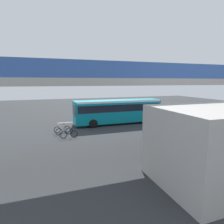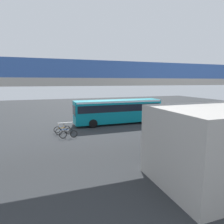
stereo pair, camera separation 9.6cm
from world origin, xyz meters
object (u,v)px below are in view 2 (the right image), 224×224
(bicycle_black, at_px, (69,134))
(pedestrian, at_px, (115,113))
(traffic_sign, at_px, (75,108))
(bicycle_orange, at_px, (62,129))
(bicycle_blue, at_px, (64,131))
(parked_van, at_px, (187,118))
(city_bus, at_px, (118,110))

(bicycle_black, xyz_separation_m, pedestrian, (-7.80, -8.17, 0.51))
(pedestrian, bearing_deg, traffic_sign, 1.25)
(traffic_sign, bearing_deg, bicycle_orange, 67.92)
(bicycle_blue, distance_m, bicycle_black, 1.40)
(parked_van, height_order, bicycle_black, parked_van)
(bicycle_orange, relative_size, traffic_sign, 0.63)
(city_bus, relative_size, bicycle_orange, 6.52)
(parked_van, bearing_deg, pedestrian, -52.37)
(parked_van, bearing_deg, bicycle_black, -0.71)
(bicycle_black, relative_size, traffic_sign, 0.63)
(bicycle_black, bearing_deg, bicycle_blue, -77.17)
(pedestrian, relative_size, traffic_sign, 0.64)
(parked_van, bearing_deg, bicycle_orange, -9.60)
(city_bus, distance_m, bicycle_black, 8.54)
(pedestrian, bearing_deg, city_bus, 77.20)
(city_bus, height_order, traffic_sign, city_bus)
(parked_van, relative_size, bicycle_blue, 2.71)
(city_bus, relative_size, pedestrian, 6.44)
(city_bus, bearing_deg, bicycle_black, 33.59)
(city_bus, distance_m, parked_van, 8.72)
(pedestrian, height_order, traffic_sign, traffic_sign)
(city_bus, bearing_deg, pedestrian, -102.80)
(traffic_sign, bearing_deg, bicycle_blue, 71.72)
(bicycle_blue, xyz_separation_m, traffic_sign, (-2.21, -6.68, 1.52))
(bicycle_blue, xyz_separation_m, bicycle_black, (-0.31, 1.36, 0.00))
(parked_van, xyz_separation_m, bicycle_black, (14.23, -0.18, -0.81))
(bicycle_orange, height_order, pedestrian, pedestrian)
(city_bus, distance_m, traffic_sign, 6.13)
(city_bus, bearing_deg, bicycle_orange, 17.52)
(bicycle_black, height_order, pedestrian, pedestrian)
(bicycle_black, xyz_separation_m, traffic_sign, (-1.89, -8.04, 1.52))
(bicycle_orange, relative_size, pedestrian, 0.99)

